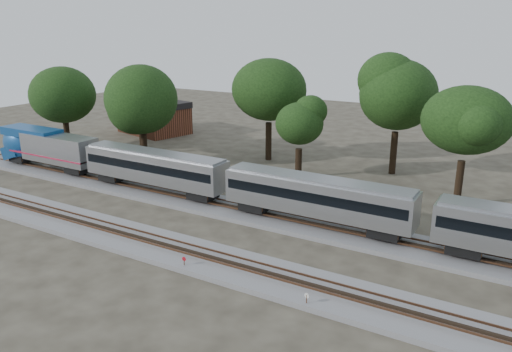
% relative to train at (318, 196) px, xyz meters
% --- Properties ---
extents(ground, '(160.00, 160.00, 0.00)m').
position_rel_train_xyz_m(ground, '(-7.01, -6.00, -3.15)').
color(ground, '#383328').
rests_on(ground, ground).
extents(track_far, '(160.00, 5.00, 0.73)m').
position_rel_train_xyz_m(track_far, '(-7.01, -0.00, -2.95)').
color(track_far, slate).
rests_on(track_far, ground).
extents(track_near, '(160.00, 5.00, 0.73)m').
position_rel_train_xyz_m(track_near, '(-7.01, -10.00, -2.95)').
color(track_near, slate).
rests_on(track_near, ground).
extents(train, '(88.48, 3.05, 4.49)m').
position_rel_train_xyz_m(train, '(0.00, 0.00, 0.00)').
color(train, '#AFB2B7').
rests_on(train, ground).
extents(switch_stand_red, '(0.33, 0.06, 1.05)m').
position_rel_train_xyz_m(switch_stand_red, '(-5.36, -11.91, -2.48)').
color(switch_stand_red, '#512D19').
rests_on(switch_stand_red, ground).
extents(switch_stand_white, '(0.34, 0.11, 1.09)m').
position_rel_train_xyz_m(switch_stand_white, '(4.58, -12.13, -2.46)').
color(switch_stand_white, '#512D19').
rests_on(switch_stand_white, ground).
extents(switch_lever, '(0.58, 0.47, 0.30)m').
position_rel_train_xyz_m(switch_lever, '(-0.88, -11.70, -3.00)').
color(switch_lever, '#512D19').
rests_on(switch_lever, ground).
extents(brick_building, '(12.42, 10.04, 5.26)m').
position_rel_train_xyz_m(brick_building, '(-40.05, 24.26, -0.50)').
color(brick_building, brown).
rests_on(brick_building, ground).
extents(tree_0, '(7.93, 7.93, 11.18)m').
position_rel_train_xyz_m(tree_0, '(-43.38, 9.36, 4.63)').
color(tree_0, black).
rests_on(tree_0, ground).
extents(tree_1, '(7.92, 7.92, 11.16)m').
position_rel_train_xyz_m(tree_1, '(-31.99, 12.60, 4.62)').
color(tree_1, black).
rests_on(tree_1, ground).
extents(tree_2, '(8.52, 8.52, 12.01)m').
position_rel_train_xyz_m(tree_2, '(-27.80, 8.56, 5.21)').
color(tree_2, black).
rests_on(tree_2, ground).
extents(tree_3, '(9.43, 9.43, 13.30)m').
position_rel_train_xyz_m(tree_3, '(-15.24, 18.67, 6.12)').
color(tree_3, black).
rests_on(tree_3, ground).
extents(tree_4, '(6.56, 6.56, 9.25)m').
position_rel_train_xyz_m(tree_4, '(-8.25, 13.28, 3.28)').
color(tree_4, black).
rests_on(tree_4, ground).
extents(tree_5, '(9.65, 9.65, 13.61)m').
position_rel_train_xyz_m(tree_5, '(0.82, 20.59, 6.33)').
color(tree_5, black).
rests_on(tree_5, ground).
extents(tree_6, '(8.75, 8.75, 12.33)m').
position_rel_train_xyz_m(tree_6, '(9.53, 12.57, 5.44)').
color(tree_6, black).
rests_on(tree_6, ground).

